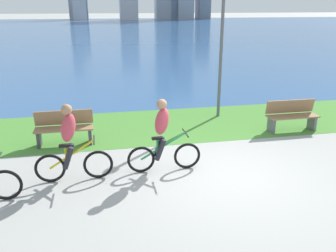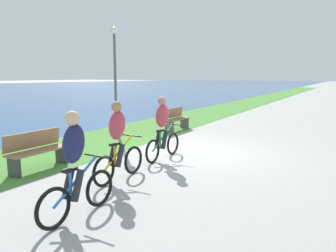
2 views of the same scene
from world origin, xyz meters
The scene contains 8 objects.
ground_plane centered at (0.00, 0.00, 0.00)m, with size 300.00×300.00×0.00m, color #9E9E99.
grass_strip_bayside centered at (0.00, 3.56, 0.00)m, with size 120.00×3.30×0.01m, color #478433.
cyclist_lead centered at (-1.18, 0.50, 0.83)m, with size 1.65×0.52×1.65m.
cyclist_trailing centered at (-3.12, 0.41, 0.83)m, with size 1.61×0.52×1.67m.
cyclist_distant_rear centered at (-4.83, -0.15, 0.83)m, with size 1.58×0.52×1.66m.
bench_near_path centered at (-3.44, 2.56, 0.45)m, with size 1.50×0.47×0.90m.
bench_far_along_path centered at (3.00, 2.38, 0.45)m, with size 1.50×0.47×0.90m.
lamppost_tall centered at (1.36, 4.14, 2.61)m, with size 0.28×0.28×4.00m.
Camera 2 is at (-8.09, -3.68, 2.16)m, focal length 33.53 mm.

